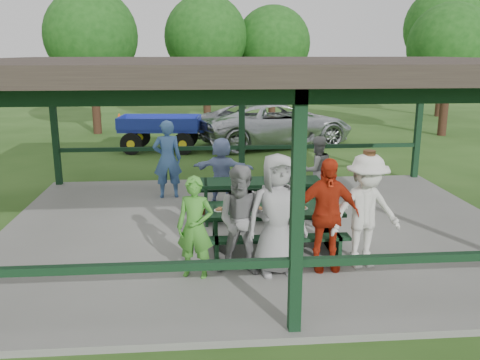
{
  "coord_description": "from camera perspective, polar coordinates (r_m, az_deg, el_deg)",
  "views": [
    {
      "loc": [
        -1.14,
        -9.42,
        3.47
      ],
      "look_at": [
        -0.39,
        -0.3,
        1.15
      ],
      "focal_mm": 38.0,
      "sensor_mm": 36.0,
      "label": 1
    }
  ],
  "objects": [
    {
      "name": "spectator_lblue",
      "position": [
        11.47,
        -2.05,
        1.06
      ],
      "size": [
        1.48,
        0.84,
        1.52
      ],
      "primitive_type": "imported",
      "rotation": [
        0.0,
        0.0,
        2.85
      ],
      "color": "#8396CA",
      "rests_on": "concrete_slab"
    },
    {
      "name": "concrete_slab",
      "position": [
        10.09,
        2.05,
        -5.61
      ],
      "size": [
        10.0,
        8.0,
        0.1
      ],
      "primitive_type": "cube",
      "color": "slate",
      "rests_on": "ground"
    },
    {
      "name": "contestant_green",
      "position": [
        7.74,
        -5.06,
        -5.32
      ],
      "size": [
        0.65,
        0.52,
        1.57
      ],
      "primitive_type": "imported",
      "rotation": [
        0.0,
        0.0,
        -0.28
      ],
      "color": "green",
      "rests_on": "concrete_slab"
    },
    {
      "name": "tree_left",
      "position": [
        24.86,
        -3.84,
        15.7
      ],
      "size": [
        3.91,
        3.91,
        6.1
      ],
      "color": "black",
      "rests_on": "ground"
    },
    {
      "name": "contestant_grey_left",
      "position": [
        7.76,
        0.36,
        -4.62
      ],
      "size": [
        0.95,
        0.81,
        1.72
      ],
      "primitive_type": "imported",
      "rotation": [
        0.0,
        0.0,
        -0.21
      ],
      "color": "gray",
      "rests_on": "concrete_slab"
    },
    {
      "name": "tree_mid",
      "position": [
        25.73,
        3.71,
        15.01
      ],
      "size": [
        3.64,
        3.64,
        5.68
      ],
      "color": "black",
      "rests_on": "ground"
    },
    {
      "name": "tree_right",
      "position": [
        23.17,
        22.51,
        13.68
      ],
      "size": [
        3.48,
        3.48,
        5.44
      ],
      "color": "black",
      "rests_on": "ground"
    },
    {
      "name": "contestant_white_fedora",
      "position": [
        8.25,
        13.93,
        -3.43
      ],
      "size": [
        1.29,
        0.88,
        1.9
      ],
      "rotation": [
        0.0,
        0.0,
        0.17
      ],
      "color": "silver",
      "rests_on": "concrete_slab"
    },
    {
      "name": "tree_far_left",
      "position": [
        22.88,
        -16.37,
        15.24
      ],
      "size": [
        3.88,
        3.88,
        6.06
      ],
      "color": "black",
      "rests_on": "ground"
    },
    {
      "name": "farm_trailer",
      "position": [
        18.48,
        -8.92,
        5.31
      ],
      "size": [
        3.86,
        1.91,
        1.34
      ],
      "rotation": [
        0.0,
        0.0,
        -0.1
      ],
      "color": "#1C2B9A",
      "rests_on": "ground"
    },
    {
      "name": "picnic_table_near",
      "position": [
        8.81,
        3.75,
        -5.05
      ],
      "size": [
        2.36,
        1.39,
        0.75
      ],
      "color": "black",
      "rests_on": "concrete_slab"
    },
    {
      "name": "contestant_grey_mid",
      "position": [
        7.81,
        4.18,
        -3.88
      ],
      "size": [
        0.99,
        0.71,
        1.9
      ],
      "primitive_type": "imported",
      "rotation": [
        0.0,
        0.0,
        0.12
      ],
      "color": "#979699",
      "rests_on": "concrete_slab"
    },
    {
      "name": "spectator_blue",
      "position": [
        12.04,
        -8.16,
        2.34
      ],
      "size": [
        0.72,
        0.51,
        1.84
      ],
      "primitive_type": "imported",
      "rotation": [
        0.0,
        0.0,
        3.25
      ],
      "color": "#3B609A",
      "rests_on": "concrete_slab"
    },
    {
      "name": "spectator_grey",
      "position": [
        11.54,
        8.62,
        1.07
      ],
      "size": [
        0.89,
        0.78,
        1.56
      ],
      "primitive_type": "imported",
      "rotation": [
        0.0,
        0.0,
        3.42
      ],
      "color": "gray",
      "rests_on": "concrete_slab"
    },
    {
      "name": "pavilion_structure",
      "position": [
        9.5,
        2.22,
        12.39
      ],
      "size": [
        10.6,
        8.6,
        3.24
      ],
      "color": "black",
      "rests_on": "concrete_slab"
    },
    {
      "name": "ground",
      "position": [
        10.1,
        2.05,
        -5.88
      ],
      "size": [
        90.0,
        90.0,
        0.0
      ],
      "primitive_type": "plane",
      "color": "#284C17",
      "rests_on": "ground"
    },
    {
      "name": "pickup_truck",
      "position": [
        19.4,
        4.05,
        6.33
      ],
      "size": [
        6.45,
        4.3,
        1.64
      ],
      "primitive_type": "imported",
      "rotation": [
        0.0,
        0.0,
        1.86
      ],
      "color": "silver",
      "rests_on": "ground"
    },
    {
      "name": "table_setting",
      "position": [
        8.73,
        3.48,
        -3.03
      ],
      "size": [
        2.52,
        0.45,
        0.1
      ],
      "color": "white",
      "rests_on": "picnic_table_near"
    },
    {
      "name": "tree_far_right",
      "position": [
        30.21,
        22.13,
        15.51
      ],
      "size": [
        4.42,
        4.42,
        6.91
      ],
      "color": "black",
      "rests_on": "ground"
    },
    {
      "name": "picnic_table_far",
      "position": [
        10.7,
        2.16,
        -1.5
      ],
      "size": [
        2.6,
        1.39,
        0.75
      ],
      "color": "black",
      "rests_on": "concrete_slab"
    },
    {
      "name": "contestant_red",
      "position": [
        8.05,
        9.63,
        -3.85
      ],
      "size": [
        1.07,
        0.46,
        1.8
      ],
      "primitive_type": "imported",
      "rotation": [
        0.0,
        0.0,
        0.02
      ],
      "color": "#B42810",
      "rests_on": "concrete_slab"
    }
  ]
}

